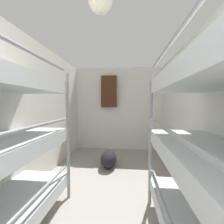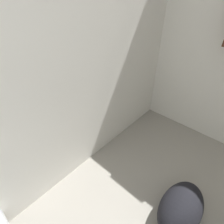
# 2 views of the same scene
# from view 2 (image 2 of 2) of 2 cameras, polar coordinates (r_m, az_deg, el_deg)

# --- Properties ---
(duffel_bag) EXTENTS (0.34, 0.56, 0.34)m
(duffel_bag) POSITION_cam_2_polar(r_m,az_deg,el_deg) (1.87, 21.51, -27.18)
(duffel_bag) COLOR black
(duffel_bag) RESTS_ON ground_plane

